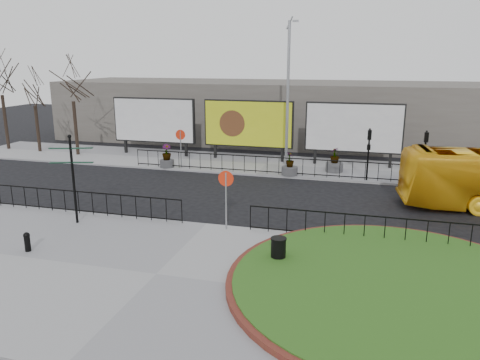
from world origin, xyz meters
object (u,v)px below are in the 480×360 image
(litter_bin, at_px, (278,250))
(planter_c, at_px, (334,163))
(billboard_mid, at_px, (248,124))
(bollard, at_px, (27,241))
(planter_b, at_px, (290,167))
(fingerpost_sign, at_px, (73,170))
(planter_a, at_px, (167,158))
(lamp_post, at_px, (288,94))

(litter_bin, bearing_deg, planter_c, 86.57)
(billboard_mid, xyz_separation_m, planter_c, (6.03, -1.97, -1.97))
(bollard, xyz_separation_m, planter_b, (7.33, 13.91, 0.08))
(fingerpost_sign, relative_size, planter_a, 2.56)
(planter_a, xyz_separation_m, planter_c, (10.53, 1.60, -0.06))
(lamp_post, bearing_deg, planter_a, -167.97)
(planter_a, distance_m, planter_b, 8.00)
(lamp_post, height_order, planter_b, lamp_post)
(lamp_post, bearing_deg, fingerpost_sign, -119.15)
(lamp_post, height_order, fingerpost_sign, lamp_post)
(fingerpost_sign, distance_m, planter_c, 15.96)
(planter_b, distance_m, planter_c, 3.00)
(bollard, distance_m, planter_c, 18.38)
(billboard_mid, relative_size, bollard, 8.53)
(billboard_mid, distance_m, bollard, 18.02)
(billboard_mid, height_order, bollard, billboard_mid)
(planter_b, height_order, planter_c, planter_c)
(fingerpost_sign, height_order, planter_c, fingerpost_sign)
(litter_bin, height_order, planter_a, planter_a)
(planter_c, bearing_deg, fingerpost_sign, -128.74)
(billboard_mid, bearing_deg, planter_a, -141.56)
(billboard_mid, distance_m, litter_bin, 16.99)
(billboard_mid, relative_size, fingerpost_sign, 1.62)
(lamp_post, distance_m, fingerpost_sign, 14.36)
(billboard_mid, distance_m, planter_c, 6.64)
(bollard, xyz_separation_m, planter_a, (-0.67, 13.91, 0.18))
(lamp_post, relative_size, bollard, 12.71)
(lamp_post, xyz_separation_m, planter_c, (3.02, -0.00, -4.19))
(litter_bin, bearing_deg, planter_b, 97.71)
(lamp_post, xyz_separation_m, planter_b, (0.49, -1.60, -4.23))
(bollard, relative_size, planter_b, 0.52)
(fingerpost_sign, bearing_deg, planter_c, 37.03)
(planter_a, bearing_deg, lamp_post, 12.03)
(planter_a, bearing_deg, fingerpost_sign, -86.77)
(lamp_post, relative_size, planter_a, 6.19)
(litter_bin, xyz_separation_m, planter_c, (0.84, 14.08, 0.05))
(fingerpost_sign, distance_m, litter_bin, 9.42)
(lamp_post, distance_m, planter_c, 5.17)
(planter_a, bearing_deg, planter_b, 0.00)
(billboard_mid, xyz_separation_m, planter_b, (3.50, -3.57, -2.00))
(bollard, height_order, planter_a, planter_a)
(billboard_mid, bearing_deg, litter_bin, -72.09)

